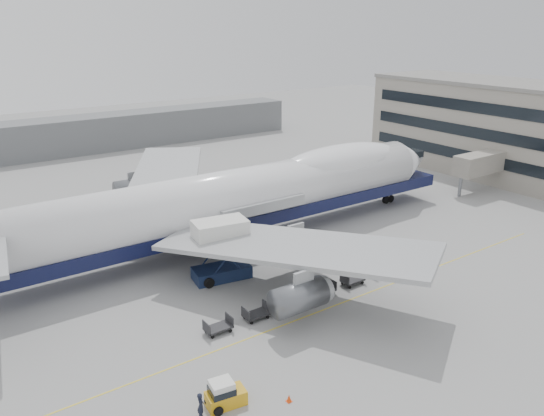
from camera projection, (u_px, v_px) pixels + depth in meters
ground at (303, 279)px, 53.95m from camera, size 260.00×260.00×0.00m
apron_line at (343, 303)px, 49.30m from camera, size 60.00×0.15×0.01m
hangar at (37, 139)px, 101.61m from camera, size 110.00×8.00×7.00m
airliner at (245, 195)px, 61.74m from camera, size 67.00×55.30×19.98m
catering_truck at (221, 247)px, 52.97m from camera, size 6.09×4.62×6.26m
baggage_tug at (224, 394)px, 35.80m from camera, size 2.84×1.79×1.95m
ground_worker at (201, 406)px, 34.58m from camera, size 0.66×0.82×1.94m
traffic_cone at (289, 398)px, 36.34m from camera, size 0.37×0.37×0.55m
dolly_0 at (218, 327)px, 44.39m from camera, size 2.30×1.35×1.30m
dolly_1 at (256, 313)px, 46.46m from camera, size 2.30×1.35×1.30m
dolly_2 at (291, 301)px, 48.52m from camera, size 2.30×1.35×1.30m
dolly_3 at (323, 290)px, 50.58m from camera, size 2.30×1.35×1.30m
dolly_4 at (353, 279)px, 52.64m from camera, size 2.30×1.35×1.30m
dolly_5 at (380, 270)px, 54.70m from camera, size 2.30×1.35×1.30m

